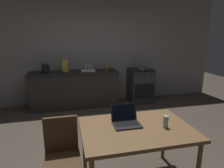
# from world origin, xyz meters

# --- Properties ---
(ground_plane) EXTENTS (12.00, 12.00, 0.00)m
(ground_plane) POSITION_xyz_m (0.00, 0.00, 0.00)
(ground_plane) COLOR #473D33
(back_wall) EXTENTS (6.40, 0.10, 2.77)m
(back_wall) POSITION_xyz_m (0.30, 2.52, 1.38)
(back_wall) COLOR gray
(back_wall) RESTS_ON ground_plane
(kitchen_counter) EXTENTS (2.16, 0.64, 0.89)m
(kitchen_counter) POSITION_xyz_m (-0.48, 2.17, 0.45)
(kitchen_counter) COLOR #282623
(kitchen_counter) RESTS_ON ground_plane
(stove_oven) EXTENTS (0.60, 0.62, 0.89)m
(stove_oven) POSITION_xyz_m (1.28, 2.16, 0.45)
(stove_oven) COLOR #2D2D30
(stove_oven) RESTS_ON ground_plane
(dining_table) EXTENTS (1.27, 0.89, 0.74)m
(dining_table) POSITION_xyz_m (0.08, -0.74, 0.67)
(dining_table) COLOR brown
(dining_table) RESTS_ON ground_plane
(chair) EXTENTS (0.40, 0.40, 0.88)m
(chair) POSITION_xyz_m (-0.77, -0.66, 0.50)
(chair) COLOR #4C331E
(chair) RESTS_ON ground_plane
(laptop) EXTENTS (0.32, 0.28, 0.22)m
(laptop) POSITION_xyz_m (-0.01, -0.63, 0.79)
(laptop) COLOR #232326
(laptop) RESTS_ON dining_table
(electric_kettle) EXTENTS (0.18, 0.16, 0.22)m
(electric_kettle) POSITION_xyz_m (-1.15, 2.17, 1.00)
(electric_kettle) COLOR black
(electric_kettle) RESTS_ON kitchen_counter
(bottle) EXTENTS (0.07, 0.07, 0.25)m
(bottle) POSITION_xyz_m (0.34, 2.12, 1.01)
(bottle) COLOR #8C601E
(bottle) RESTS_ON kitchen_counter
(frying_pan) EXTENTS (0.27, 0.44, 0.05)m
(frying_pan) POSITION_xyz_m (1.33, 2.14, 0.92)
(frying_pan) COLOR gray
(frying_pan) RESTS_ON stove_oven
(drinking_glass) EXTENTS (0.06, 0.06, 0.14)m
(drinking_glass) POSITION_xyz_m (0.41, -0.82, 0.81)
(drinking_glass) COLOR #99B7C6
(drinking_glass) RESTS_ON dining_table
(cereal_box) EXTENTS (0.13, 0.05, 0.30)m
(cereal_box) POSITION_xyz_m (-0.68, 2.19, 1.04)
(cereal_box) COLOR gold
(cereal_box) RESTS_ON kitchen_counter
(dish_rack) EXTENTS (0.34, 0.26, 0.21)m
(dish_rack) POSITION_xyz_m (-0.13, 2.17, 0.94)
(dish_rack) COLOR silver
(dish_rack) RESTS_ON kitchen_counter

